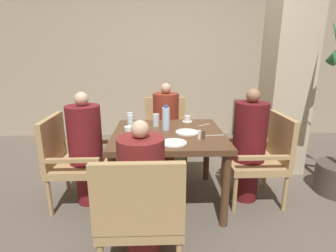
{
  "coord_description": "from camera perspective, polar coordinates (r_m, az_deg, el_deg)",
  "views": [
    {
      "loc": [
        -0.09,
        -2.41,
        1.46
      ],
      "look_at": [
        0.0,
        0.05,
        0.77
      ],
      "focal_mm": 28.0,
      "sensor_mm": 36.0,
      "label": 1
    }
  ],
  "objects": [
    {
      "name": "diner_in_left_chair",
      "position": [
        2.66,
        -17.45,
        -4.6
      ],
      "size": [
        0.32,
        0.32,
        1.12
      ],
      "color": "maroon",
      "rests_on": "ground_plane"
    },
    {
      "name": "dining_table",
      "position": [
        2.55,
        0.04,
        -3.48
      ],
      "size": [
        1.06,
        1.01,
        0.72
      ],
      "color": "brown",
      "rests_on": "ground_plane"
    },
    {
      "name": "plate_main_left",
      "position": [
        2.39,
        -5.41,
        -2.27
      ],
      "size": [
        0.22,
        0.22,
        0.01
      ],
      "color": "white",
      "rests_on": "dining_table"
    },
    {
      "name": "pillar_stone",
      "position": [
        3.51,
        24.69,
        12.43
      ],
      "size": [
        0.48,
        0.48,
        2.7
      ],
      "color": "beige",
      "rests_on": "ground_plane"
    },
    {
      "name": "chair_near_corner",
      "position": [
        1.79,
        -5.93,
        -17.81
      ],
      "size": [
        0.54,
        0.54,
        0.88
      ],
      "color": "tan",
      "rests_on": "ground_plane"
    },
    {
      "name": "fork_beside_plate",
      "position": [
        2.81,
        7.95,
        0.27
      ],
      "size": [
        0.15,
        0.11,
        0.0
      ],
      "color": "silver",
      "rests_on": "dining_table"
    },
    {
      "name": "glass_tall_near",
      "position": [
        2.71,
        -8.18,
        1.04
      ],
      "size": [
        0.07,
        0.07,
        0.13
      ],
      "color": "silver",
      "rests_on": "dining_table"
    },
    {
      "name": "plate_main_right",
      "position": [
        2.22,
        1.24,
        -3.67
      ],
      "size": [
        0.22,
        0.22,
        0.01
      ],
      "color": "white",
      "rests_on": "dining_table"
    },
    {
      "name": "ground_plane",
      "position": [
        2.82,
        0.04,
        -15.6
      ],
      "size": [
        16.0,
        16.0,
        0.0
      ],
      "primitive_type": "plane",
      "color": "#60564C"
    },
    {
      "name": "diner_in_far_chair",
      "position": [
        3.31,
        -0.46,
        -0.02
      ],
      "size": [
        0.32,
        0.32,
        1.11
      ],
      "color": "maroon",
      "rests_on": "ground_plane"
    },
    {
      "name": "diner_in_near_chair",
      "position": [
        1.88,
        -5.69,
        -13.9
      ],
      "size": [
        0.32,
        0.32,
        1.05
      ],
      "color": "maroon",
      "rests_on": "ground_plane"
    },
    {
      "name": "salt_shaker",
      "position": [
        2.34,
        6.8,
        -1.89
      ],
      "size": [
        0.03,
        0.03,
        0.08
      ],
      "color": "white",
      "rests_on": "dining_table"
    },
    {
      "name": "chair_far_side",
      "position": [
        3.47,
        -0.52,
        -0.86
      ],
      "size": [
        0.54,
        0.54,
        0.88
      ],
      "color": "tan",
      "rests_on": "ground_plane"
    },
    {
      "name": "pepper_shaker",
      "position": [
        2.34,
        7.75,
        -1.92
      ],
      "size": [
        0.03,
        0.03,
        0.08
      ],
      "color": "#4C3D2D",
      "rests_on": "dining_table"
    },
    {
      "name": "chair_left_side",
      "position": [
        2.74,
        -20.2,
        -6.46
      ],
      "size": [
        0.54,
        0.54,
        0.88
      ],
      "color": "tan",
      "rests_on": "ground_plane"
    },
    {
      "name": "bowl_small",
      "position": [
        2.61,
        -8.38,
        -0.54
      ],
      "size": [
        0.1,
        0.1,
        0.04
      ],
      "color": "white",
      "rests_on": "dining_table"
    },
    {
      "name": "teacup_with_saucer",
      "position": [
        2.91,
        4.24,
        1.5
      ],
      "size": [
        0.11,
        0.11,
        0.07
      ],
      "color": "white",
      "rests_on": "dining_table"
    },
    {
      "name": "plate_dessert_center",
      "position": [
        2.51,
        4.18,
        -1.35
      ],
      "size": [
        0.22,
        0.22,
        0.01
      ],
      "color": "white",
      "rests_on": "dining_table"
    },
    {
      "name": "knife_beside_plate",
      "position": [
        2.47,
        10.33,
        -2.0
      ],
      "size": [
        0.18,
        0.04,
        0.0
      ],
      "color": "silver",
      "rests_on": "dining_table"
    },
    {
      "name": "water_bottle",
      "position": [
        2.58,
        -0.45,
        1.64
      ],
      "size": [
        0.07,
        0.07,
        0.25
      ],
      "color": "silver",
      "rests_on": "dining_table"
    },
    {
      "name": "wall_back",
      "position": [
        4.69,
        -1.03,
        14.88
      ],
      "size": [
        8.0,
        0.06,
        2.8
      ],
      "color": "tan",
      "rests_on": "ground_plane"
    },
    {
      "name": "glass_tall_mid",
      "position": [
        2.82,
        -8.22,
        1.62
      ],
      "size": [
        0.07,
        0.07,
        0.13
      ],
      "color": "silver",
      "rests_on": "dining_table"
    },
    {
      "name": "glass_tall_far",
      "position": [
        2.73,
        -2.62,
        1.31
      ],
      "size": [
        0.07,
        0.07,
        0.13
      ],
      "color": "silver",
      "rests_on": "dining_table"
    },
    {
      "name": "diner_in_right_chair",
      "position": [
        2.71,
        17.19,
        -3.95
      ],
      "size": [
        0.32,
        0.32,
        1.14
      ],
      "color": "#5B1419",
      "rests_on": "ground_plane"
    },
    {
      "name": "chair_right_side",
      "position": [
        2.8,
        19.8,
        -5.94
      ],
      "size": [
        0.54,
        0.54,
        0.88
      ],
      "color": "tan",
      "rests_on": "ground_plane"
    }
  ]
}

